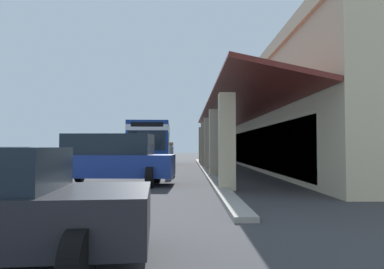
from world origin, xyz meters
name	(u,v)px	position (x,y,z in m)	size (l,w,h in m)	color
ground	(287,168)	(0.00, 8.00, 0.00)	(120.00, 120.00, 0.00)	#38383A
curb_strip	(205,169)	(1.25, 2.34, 0.06)	(30.34, 0.50, 0.12)	#9E998E
plaza_building	(353,118)	(1.25, 11.96, 3.33)	(25.59, 16.48, 6.65)	#C6B793
transit_bus	(152,142)	(-2.75, -1.47, 1.85)	(11.31, 3.15, 3.34)	navy
parked_suv_blue	(111,159)	(9.75, -1.78, 1.02)	(2.86, 4.89, 1.97)	navy
pedestrian	(171,157)	(6.53, 0.40, 0.98)	(0.70, 0.40, 1.73)	#726651
potted_palm	(216,156)	(-6.03, 3.64, 0.72)	(1.71, 1.74, 2.27)	#4C4742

